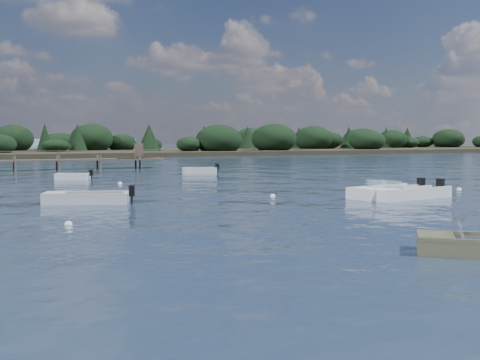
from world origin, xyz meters
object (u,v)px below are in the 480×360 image
tender_far_grey_b (200,172)px  dinghy_mid_grey (86,200)px  dinghy_mid_white_b (389,195)px  dinghy_mid_white_a (406,195)px  tender_far_white (73,178)px

tender_far_grey_b → dinghy_mid_grey: bearing=-124.4°
dinghy_mid_white_b → tender_far_grey_b: bearing=94.0°
dinghy_mid_grey → dinghy_mid_white_a: dinghy_mid_white_a is taller
dinghy_mid_grey → dinghy_mid_white_a: (16.82, -5.06, 0.02)m
tender_far_grey_b → dinghy_mid_white_b: bearing=-86.0°
dinghy_mid_grey → dinghy_mid_white_a: size_ratio=0.80×
tender_far_grey_b → dinghy_mid_white_a: size_ratio=0.59×
tender_far_grey_b → dinghy_mid_white_b: 25.45m
tender_far_white → dinghy_mid_white_b: 26.32m
tender_far_grey_b → tender_far_white: bearing=-165.9°
dinghy_mid_white_b → dinghy_mid_white_a: bearing=-48.5°
dinghy_mid_white_a → tender_far_grey_b: bearing=95.2°
tender_far_grey_b → dinghy_mid_white_a: dinghy_mid_white_a is taller
dinghy_mid_grey → dinghy_mid_white_b: (16.19, -4.35, 0.02)m
tender_far_white → dinghy_mid_white_a: size_ratio=0.51×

